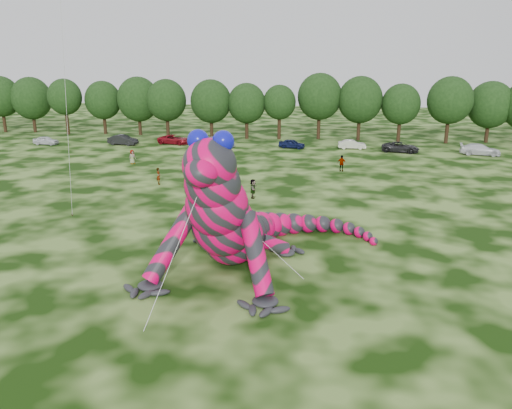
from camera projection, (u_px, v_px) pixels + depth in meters
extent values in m
plane|color=#16330A|center=(145.00, 296.00, 27.22)|extent=(240.00, 240.00, 0.00)
cylinder|color=silver|center=(66.00, 108.00, 36.59)|extent=(0.02, 0.02, 18.66)
cylinder|color=#382314|center=(72.00, 214.00, 41.19)|extent=(0.08, 0.08, 0.24)
imported|color=silver|center=(46.00, 140.00, 75.87)|extent=(3.84, 1.63, 1.29)
imported|color=black|center=(123.00, 140.00, 75.59)|extent=(4.80, 2.32, 1.52)
imported|color=maroon|center=(174.00, 139.00, 76.41)|extent=(5.44, 3.32, 1.41)
imported|color=silver|center=(218.00, 142.00, 73.82)|extent=(5.42, 3.08, 1.48)
imported|color=#101844|center=(292.00, 144.00, 72.83)|extent=(4.05, 2.23, 1.30)
imported|color=silver|center=(352.00, 144.00, 72.23)|extent=(4.04, 1.58, 1.31)
imported|color=#242326|center=(400.00, 147.00, 69.56)|extent=(5.48, 3.34, 1.42)
imported|color=white|center=(480.00, 150.00, 67.50)|extent=(5.47, 2.92, 1.51)
imported|color=gray|center=(342.00, 163.00, 57.46)|extent=(1.19, 0.78, 1.88)
imported|color=gray|center=(132.00, 157.00, 61.75)|extent=(0.93, 1.01, 1.73)
imported|color=gray|center=(159.00, 176.00, 51.47)|extent=(0.67, 0.76, 1.75)
imported|color=gray|center=(253.00, 189.00, 46.32)|extent=(0.64, 1.71, 1.81)
imported|color=gray|center=(210.00, 175.00, 52.42)|extent=(0.74, 0.88, 1.60)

